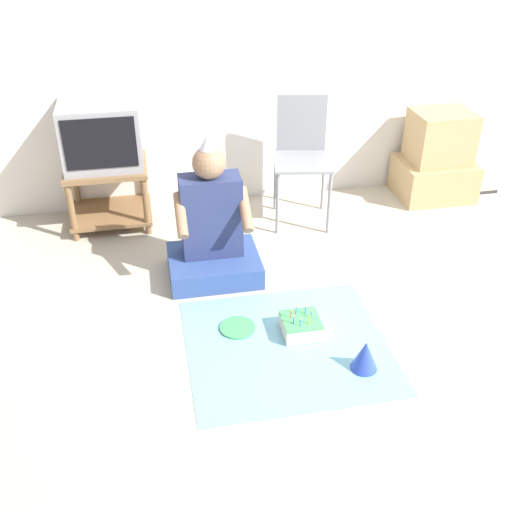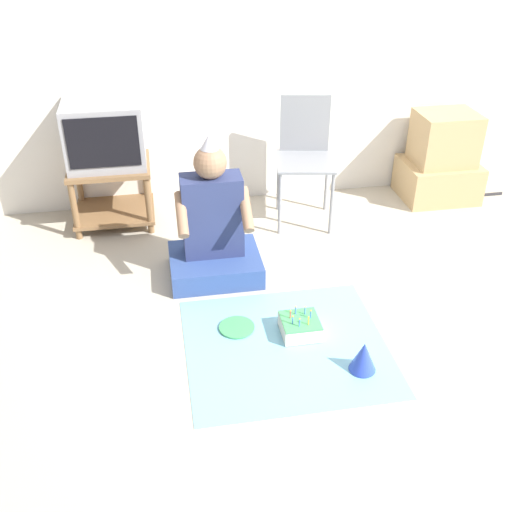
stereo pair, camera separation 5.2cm
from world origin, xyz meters
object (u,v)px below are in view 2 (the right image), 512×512
(folding_chair, at_px, (305,151))
(paper_plate, at_px, (237,327))
(birthday_cake, at_px, (300,326))
(person_seated, at_px, (213,232))
(book_pile, at_px, (489,189))
(cardboard_box_stack, at_px, (441,161))
(party_hat_blue, at_px, (363,356))
(tv, at_px, (105,134))

(folding_chair, xyz_separation_m, paper_plate, (-0.69, -1.27, -0.51))
(birthday_cake, bearing_deg, paper_plate, 163.28)
(paper_plate, bearing_deg, folding_chair, 61.56)
(person_seated, distance_m, birthday_cake, 0.84)
(folding_chair, height_order, person_seated, person_seated)
(folding_chair, height_order, book_pile, folding_chair)
(cardboard_box_stack, height_order, birthday_cake, cardboard_box_stack)
(paper_plate, bearing_deg, birthday_cake, -16.72)
(folding_chair, distance_m, cardboard_box_stack, 1.16)
(party_hat_blue, bearing_deg, paper_plate, 142.77)
(cardboard_box_stack, distance_m, paper_plate, 2.32)
(paper_plate, bearing_deg, book_pile, 31.46)
(cardboard_box_stack, relative_size, paper_plate, 3.42)
(cardboard_box_stack, bearing_deg, birthday_cake, -134.51)
(person_seated, bearing_deg, paper_plate, -84.98)
(tv, distance_m, party_hat_blue, 2.35)
(book_pile, bearing_deg, birthday_cake, -142.35)
(folding_chair, bearing_deg, paper_plate, -118.44)
(folding_chair, bearing_deg, person_seated, -138.10)
(tv, height_order, birthday_cake, tv)
(book_pile, relative_size, paper_plate, 0.90)
(party_hat_blue, bearing_deg, cardboard_box_stack, 56.29)
(cardboard_box_stack, bearing_deg, person_seated, -156.91)
(tv, height_order, person_seated, person_seated)
(cardboard_box_stack, bearing_deg, book_pile, -0.74)
(book_pile, bearing_deg, paper_plate, -148.54)
(folding_chair, height_order, birthday_cake, folding_chair)
(paper_plate, bearing_deg, cardboard_box_stack, 37.64)
(folding_chair, xyz_separation_m, person_seated, (-0.74, -0.66, -0.23))
(party_hat_blue, relative_size, paper_plate, 0.83)
(person_seated, xyz_separation_m, party_hat_blue, (0.64, -1.05, -0.21))
(folding_chair, xyz_separation_m, birthday_cake, (-0.35, -1.37, -0.47))
(cardboard_box_stack, xyz_separation_m, book_pile, (0.46, -0.01, -0.28))
(tv, distance_m, folding_chair, 1.40)
(book_pile, distance_m, party_hat_blue, 2.50)
(book_pile, bearing_deg, tv, 179.36)
(folding_chair, distance_m, party_hat_blue, 1.77)
(tv, bearing_deg, folding_chair, -6.64)
(folding_chair, bearing_deg, party_hat_blue, -93.38)
(book_pile, bearing_deg, person_seated, -161.26)
(birthday_cake, bearing_deg, person_seated, 119.08)
(folding_chair, bearing_deg, book_pile, 4.59)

